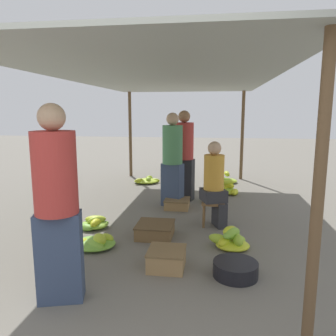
{
  "coord_description": "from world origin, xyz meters",
  "views": [
    {
      "loc": [
        0.77,
        -1.9,
        1.71
      ],
      "look_at": [
        0.0,
        3.44,
        0.77
      ],
      "focal_mm": 35.0,
      "sensor_mm": 36.0,
      "label": 1
    }
  ],
  "objects_px": {
    "basin_black": "(235,269)",
    "crate_mid": "(167,259)",
    "shopper_walking_far": "(184,154)",
    "stool": "(213,206)",
    "crate_near": "(155,230)",
    "banana_pile_left_2": "(147,181)",
    "banana_pile_right_3": "(231,240)",
    "banana_pile_right_2": "(213,199)",
    "banana_pile_left_0": "(95,243)",
    "banana_pile_left_1": "(95,223)",
    "vendor_seated": "(215,183)",
    "banana_pile_right_1": "(224,180)",
    "shopper_walking_mid": "(172,159)",
    "crate_far": "(177,203)",
    "vendor_foreground": "(57,202)",
    "banana_pile_right_0": "(229,189)"
  },
  "relations": [
    {
      "from": "stool",
      "to": "banana_pile_left_0",
      "type": "bearing_deg",
      "value": -144.14
    },
    {
      "from": "banana_pile_right_3",
      "to": "crate_mid",
      "type": "xyz_separation_m",
      "value": [
        -0.73,
        -0.65,
        -0.0
      ]
    },
    {
      "from": "basin_black",
      "to": "shopper_walking_mid",
      "type": "distance_m",
      "value": 2.8
    },
    {
      "from": "banana_pile_left_2",
      "to": "basin_black",
      "type": "bearing_deg",
      "value": -66.78
    },
    {
      "from": "banana_pile_right_1",
      "to": "crate_near",
      "type": "height_order",
      "value": "banana_pile_right_1"
    },
    {
      "from": "banana_pile_left_2",
      "to": "banana_pile_right_2",
      "type": "bearing_deg",
      "value": -43.52
    },
    {
      "from": "stool",
      "to": "banana_pile_left_2",
      "type": "bearing_deg",
      "value": 120.16
    },
    {
      "from": "crate_mid",
      "to": "shopper_walking_far",
      "type": "bearing_deg",
      "value": 91.74
    },
    {
      "from": "banana_pile_right_2",
      "to": "crate_near",
      "type": "relative_size",
      "value": 0.84
    },
    {
      "from": "vendor_foreground",
      "to": "crate_near",
      "type": "height_order",
      "value": "vendor_foreground"
    },
    {
      "from": "banana_pile_right_0",
      "to": "crate_near",
      "type": "xyz_separation_m",
      "value": [
        -1.1,
        -2.56,
        -0.0
      ]
    },
    {
      "from": "banana_pile_right_2",
      "to": "crate_far",
      "type": "distance_m",
      "value": 0.78
    },
    {
      "from": "stool",
      "to": "banana_pile_left_2",
      "type": "distance_m",
      "value": 3.22
    },
    {
      "from": "vendor_foreground",
      "to": "shopper_walking_mid",
      "type": "bearing_deg",
      "value": 78.98
    },
    {
      "from": "vendor_seated",
      "to": "banana_pile_right_3",
      "type": "distance_m",
      "value": 1.01
    },
    {
      "from": "vendor_foreground",
      "to": "basin_black",
      "type": "bearing_deg",
      "value": 22.42
    },
    {
      "from": "banana_pile_left_1",
      "to": "banana_pile_left_2",
      "type": "xyz_separation_m",
      "value": [
        0.12,
        3.16,
        -0.01
      ]
    },
    {
      "from": "shopper_walking_far",
      "to": "stool",
      "type": "bearing_deg",
      "value": -67.55
    },
    {
      "from": "banana_pile_left_2",
      "to": "stool",
      "type": "bearing_deg",
      "value": -59.84
    },
    {
      "from": "shopper_walking_mid",
      "to": "basin_black",
      "type": "bearing_deg",
      "value": -68.34
    },
    {
      "from": "banana_pile_left_0",
      "to": "shopper_walking_mid",
      "type": "relative_size",
      "value": 0.32
    },
    {
      "from": "vendor_seated",
      "to": "shopper_walking_mid",
      "type": "bearing_deg",
      "value": 128.95
    },
    {
      "from": "crate_far",
      "to": "shopper_walking_mid",
      "type": "distance_m",
      "value": 0.81
    },
    {
      "from": "shopper_walking_mid",
      "to": "banana_pile_left_0",
      "type": "bearing_deg",
      "value": -110.15
    },
    {
      "from": "stool",
      "to": "vendor_seated",
      "type": "height_order",
      "value": "vendor_seated"
    },
    {
      "from": "banana_pile_left_1",
      "to": "shopper_walking_far",
      "type": "distance_m",
      "value": 2.29
    },
    {
      "from": "crate_near",
      "to": "crate_mid",
      "type": "xyz_separation_m",
      "value": [
        0.29,
        -0.9,
        0.01
      ]
    },
    {
      "from": "stool",
      "to": "vendor_seated",
      "type": "xyz_separation_m",
      "value": [
        0.02,
        -0.01,
        0.35
      ]
    },
    {
      "from": "vendor_seated",
      "to": "banana_pile_right_1",
      "type": "relative_size",
      "value": 2.13
    },
    {
      "from": "stool",
      "to": "shopper_walking_mid",
      "type": "relative_size",
      "value": 0.22
    },
    {
      "from": "banana_pile_right_0",
      "to": "crate_far",
      "type": "xyz_separation_m",
      "value": [
        -0.95,
        -1.18,
        -0.01
      ]
    },
    {
      "from": "basin_black",
      "to": "banana_pile_right_1",
      "type": "height_order",
      "value": "banana_pile_right_1"
    },
    {
      "from": "banana_pile_right_2",
      "to": "stool",
      "type": "bearing_deg",
      "value": -89.87
    },
    {
      "from": "basin_black",
      "to": "crate_mid",
      "type": "relative_size",
      "value": 1.15
    },
    {
      "from": "banana_pile_left_1",
      "to": "banana_pile_right_1",
      "type": "height_order",
      "value": "banana_pile_right_1"
    },
    {
      "from": "basin_black",
      "to": "banana_pile_right_2",
      "type": "distance_m",
      "value": 2.82
    },
    {
      "from": "vendor_foreground",
      "to": "shopper_walking_far",
      "type": "relative_size",
      "value": 1.03
    },
    {
      "from": "stool",
      "to": "vendor_seated",
      "type": "bearing_deg",
      "value": -20.3
    },
    {
      "from": "banana_pile_right_2",
      "to": "vendor_seated",
      "type": "bearing_deg",
      "value": -89.1
    },
    {
      "from": "stool",
      "to": "crate_far",
      "type": "distance_m",
      "value": 1.05
    },
    {
      "from": "shopper_walking_far",
      "to": "crate_mid",
      "type": "bearing_deg",
      "value": -88.26
    },
    {
      "from": "shopper_walking_far",
      "to": "crate_near",
      "type": "bearing_deg",
      "value": -95.89
    },
    {
      "from": "stool",
      "to": "crate_near",
      "type": "relative_size",
      "value": 0.75
    },
    {
      "from": "banana_pile_right_3",
      "to": "crate_far",
      "type": "distance_m",
      "value": 1.85
    },
    {
      "from": "banana_pile_left_2",
      "to": "banana_pile_right_2",
      "type": "height_order",
      "value": "banana_pile_right_2"
    },
    {
      "from": "banana_pile_left_0",
      "to": "banana_pile_left_1",
      "type": "bearing_deg",
      "value": 110.58
    },
    {
      "from": "banana_pile_left_2",
      "to": "banana_pile_right_3",
      "type": "bearing_deg",
      "value": -62.89
    },
    {
      "from": "banana_pile_right_1",
      "to": "crate_mid",
      "type": "bearing_deg",
      "value": -99.32
    },
    {
      "from": "vendor_foreground",
      "to": "banana_pile_left_2",
      "type": "relative_size",
      "value": 2.83
    },
    {
      "from": "vendor_foreground",
      "to": "crate_far",
      "type": "relative_size",
      "value": 4.08
    }
  ]
}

